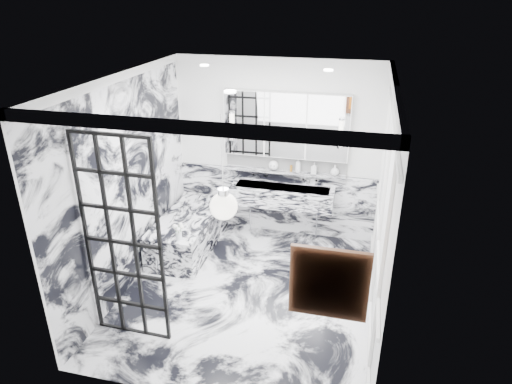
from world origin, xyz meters
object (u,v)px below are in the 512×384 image
(trough_sink, at_px, (282,196))
(mirror_cabinet, at_px, (286,125))
(crittall_door, at_px, (123,243))
(bathtub, at_px, (189,231))

(trough_sink, xyz_separation_m, mirror_cabinet, (-0.00, 0.17, 1.09))
(trough_sink, bearing_deg, mirror_cabinet, 90.00)
(crittall_door, distance_m, bathtub, 2.17)
(crittall_door, relative_size, bathtub, 1.46)
(crittall_door, height_order, bathtub, crittall_door)
(trough_sink, distance_m, mirror_cabinet, 1.10)
(mirror_cabinet, xyz_separation_m, bathtub, (-1.32, -0.83, -1.54))
(mirror_cabinet, relative_size, bathtub, 1.15)
(trough_sink, distance_m, bathtub, 1.55)
(mirror_cabinet, height_order, bathtub, mirror_cabinet)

